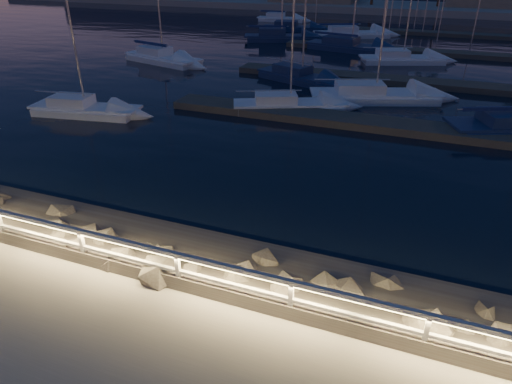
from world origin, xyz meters
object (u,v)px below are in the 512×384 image
sailboat_a (83,108)px  sailboat_e (162,57)px  sailboat_b (287,104)px  sailboat_j (401,58)px  sailboat_m (280,18)px  sailboat_f (300,76)px  guard_rail (248,280)px  sailboat_g (349,46)px  sailboat_c (372,94)px  sailboat_k (350,33)px  sailboat_n (292,27)px  sailboat_i (280,36)px

sailboat_a → sailboat_e: bearing=93.7°
sailboat_a → sailboat_e: 14.36m
sailboat_b → sailboat_j: size_ratio=0.93×
sailboat_j → sailboat_m: bearing=108.9°
sailboat_a → sailboat_f: bearing=41.7°
guard_rail → sailboat_g: 37.48m
guard_rail → sailboat_g: bearing=97.2°
sailboat_f → sailboat_c: bearing=-6.3°
guard_rail → sailboat_e: 32.01m
sailboat_k → sailboat_n: (-7.36, 1.94, -0.02)m
sailboat_c → sailboat_k: 24.91m
sailboat_e → sailboat_g: (13.86, 11.11, -0.01)m
sailboat_b → sailboat_n: (-8.98, 30.02, 0.02)m
sailboat_n → sailboat_b: bearing=-83.4°
sailboat_a → sailboat_i: (2.55, 27.85, 0.06)m
sailboat_m → sailboat_i: bearing=-76.9°
sailboat_a → sailboat_n: 35.07m
sailboat_c → sailboat_e: size_ratio=1.06×
sailboat_b → sailboat_m: 40.07m
sailboat_g → sailboat_k: sailboat_g is taller
sailboat_b → sailboat_m: sailboat_b is taller
sailboat_k → sailboat_m: (-11.48, 9.79, -0.02)m
sailboat_b → sailboat_k: sailboat_k is taller
guard_rail → sailboat_i: (-12.64, 39.95, -0.91)m
sailboat_g → sailboat_j: 6.48m
sailboat_m → sailboat_n: 8.87m
sailboat_f → sailboat_n: 24.38m
sailboat_c → sailboat_i: bearing=103.2°
sailboat_a → sailboat_n: (1.73, 35.02, 0.02)m
sailboat_a → sailboat_i: sailboat_i is taller
sailboat_i → sailboat_j: (13.08, -6.74, -0.05)m
sailboat_j → sailboat_k: sailboat_k is taller
sailboat_f → sailboat_m: size_ratio=1.07×
sailboat_j → sailboat_k: bearing=97.9°
sailboat_g → sailboat_k: size_ratio=1.03×
sailboat_m → sailboat_c: bearing=-67.9°
sailboat_g → sailboat_n: sailboat_g is taller
guard_rail → sailboat_e: bearing=125.4°
sailboat_m → sailboat_n: size_ratio=0.91×
sailboat_f → sailboat_g: 13.20m
sailboat_j → sailboat_n: size_ratio=0.98×
sailboat_e → sailboat_f: (12.84, -2.05, -0.04)m
sailboat_f → sailboat_k: size_ratio=0.85×
sailboat_j → sailboat_e: bearing=179.9°
sailboat_a → sailboat_m: bearing=83.4°
sailboat_a → sailboat_k: size_ratio=0.76×
sailboat_i → sailboat_g: bearing=-38.8°
guard_rail → sailboat_c: sailboat_c is taller
sailboat_c → sailboat_j: (0.56, 12.20, -0.01)m
sailboat_f → sailboat_k: (-0.39, 21.18, 0.02)m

